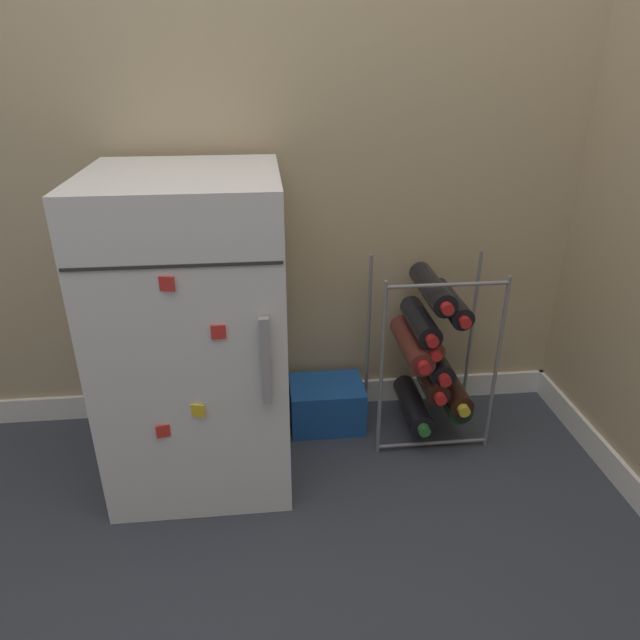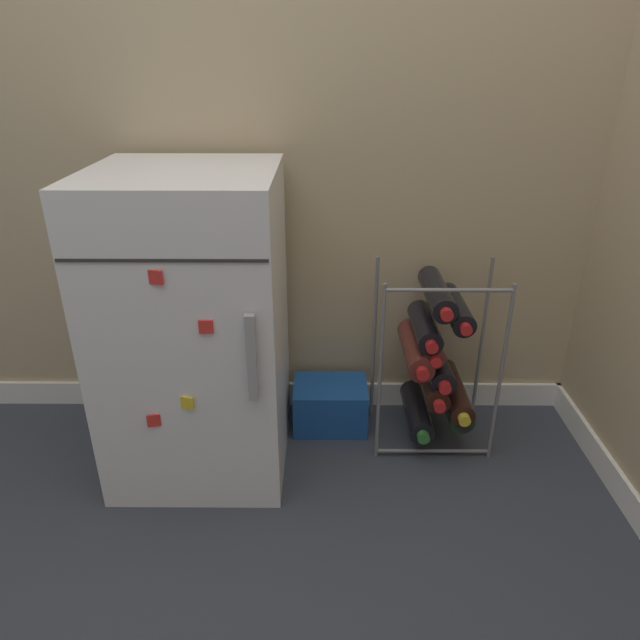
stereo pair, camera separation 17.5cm
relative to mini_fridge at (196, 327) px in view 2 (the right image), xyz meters
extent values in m
plane|color=#333842|center=(0.24, -0.38, -0.47)|extent=(14.00, 14.00, 0.00)
cube|color=tan|center=(0.24, 0.33, 0.78)|extent=(7.05, 0.06, 2.50)
cube|color=white|center=(0.24, 0.29, -0.42)|extent=(7.05, 0.01, 0.09)
cube|color=white|center=(0.00, 0.00, 0.00)|extent=(0.52, 0.52, 0.93)
cube|color=#2D2D2D|center=(0.00, -0.26, 0.30)|extent=(0.51, 0.00, 0.01)
cube|color=#9E9EA3|center=(0.20, -0.28, 0.05)|extent=(0.02, 0.02, 0.24)
cube|color=red|center=(0.09, -0.26, 0.13)|extent=(0.04, 0.01, 0.04)
cube|color=yellow|center=(0.02, -0.26, -0.10)|extent=(0.04, 0.02, 0.04)
cube|color=red|center=(-0.08, -0.26, -0.15)|extent=(0.04, 0.01, 0.04)
cube|color=red|center=(-0.02, -0.26, 0.26)|extent=(0.04, 0.01, 0.04)
cylinder|color=slate|center=(0.56, -0.02, -0.16)|extent=(0.01, 0.01, 0.61)
cylinder|color=slate|center=(0.93, -0.02, -0.16)|extent=(0.01, 0.01, 0.61)
cylinder|color=slate|center=(0.56, 0.22, -0.16)|extent=(0.01, 0.01, 0.61)
cylinder|color=slate|center=(0.93, 0.22, -0.16)|extent=(0.01, 0.01, 0.61)
cylinder|color=slate|center=(0.74, -0.02, -0.45)|extent=(0.37, 0.01, 0.01)
cylinder|color=slate|center=(0.74, -0.02, 0.13)|extent=(0.37, 0.01, 0.01)
cylinder|color=black|center=(0.70, 0.10, -0.37)|extent=(0.08, 0.27, 0.08)
cylinder|color=#2D7033|center=(0.70, -0.05, -0.37)|extent=(0.04, 0.02, 0.04)
cylinder|color=#19381E|center=(0.83, 0.10, -0.33)|extent=(0.08, 0.26, 0.08)
cylinder|color=black|center=(0.83, -0.04, -0.33)|extent=(0.04, 0.02, 0.04)
cylinder|color=black|center=(0.82, 0.10, -0.29)|extent=(0.08, 0.30, 0.08)
cylinder|color=gold|center=(0.82, -0.06, -0.29)|extent=(0.04, 0.02, 0.04)
cylinder|color=black|center=(0.74, 0.10, -0.24)|extent=(0.08, 0.31, 0.08)
cylinder|color=red|center=(0.74, -0.06, -0.24)|extent=(0.04, 0.02, 0.04)
cylinder|color=black|center=(0.76, 0.10, -0.18)|extent=(0.08, 0.26, 0.08)
cylinder|color=red|center=(0.76, -0.04, -0.18)|extent=(0.04, 0.02, 0.04)
cylinder|color=#56231E|center=(0.68, 0.10, -0.13)|extent=(0.08, 0.29, 0.08)
cylinder|color=red|center=(0.68, -0.06, -0.13)|extent=(0.04, 0.02, 0.04)
cylinder|color=#56231E|center=(0.72, 0.10, -0.10)|extent=(0.07, 0.25, 0.07)
cylinder|color=red|center=(0.72, -0.04, -0.10)|extent=(0.03, 0.02, 0.03)
cylinder|color=black|center=(0.71, 0.10, -0.05)|extent=(0.08, 0.25, 0.08)
cylinder|color=red|center=(0.71, -0.04, -0.05)|extent=(0.04, 0.02, 0.04)
cylinder|color=black|center=(0.80, 0.10, 0.02)|extent=(0.07, 0.27, 0.07)
cylinder|color=red|center=(0.80, -0.04, 0.02)|extent=(0.03, 0.02, 0.03)
cylinder|color=black|center=(0.73, 0.10, 0.07)|extent=(0.08, 0.29, 0.08)
cylinder|color=red|center=(0.73, -0.06, 0.07)|extent=(0.04, 0.02, 0.04)
cube|color=#194C9E|center=(0.41, 0.16, -0.39)|extent=(0.26, 0.19, 0.16)
camera|label=1|loc=(0.21, -1.53, 0.75)|focal=32.00mm
camera|label=2|loc=(0.38, -1.53, 0.75)|focal=32.00mm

